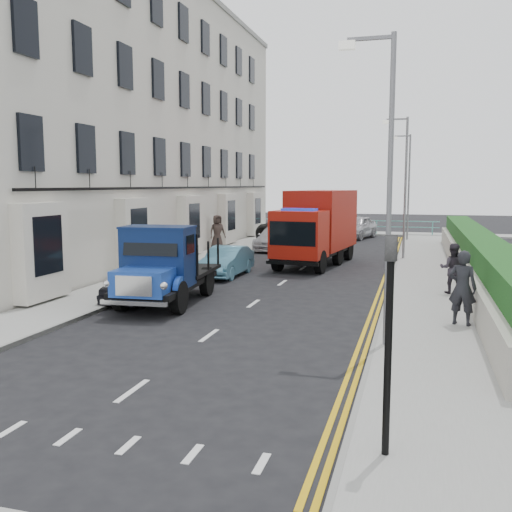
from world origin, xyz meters
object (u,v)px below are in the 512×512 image
red_lorry (317,225)px  parked_car_front (144,282)px  lamp_far (407,181)px  lamp_near (384,173)px  pedestrian_east_near (462,288)px  bedford_lorry (160,270)px  lamp_mid (403,180)px

red_lorry → parked_car_front: (-4.01, -9.83, -1.24)m
lamp_far → parked_car_front: size_ratio=1.94×
lamp_near → pedestrian_east_near: (1.92, 2.40, -2.90)m
bedford_lorry → parked_car_front: (-0.96, 0.73, -0.52)m
pedestrian_east_near → lamp_far: bearing=-67.6°
bedford_lorry → parked_car_front: 1.31m
lamp_near → parked_car_front: lamp_near is taller
parked_car_front → pedestrian_east_near: 9.78m
lamp_near → pedestrian_east_near: lamp_near is taller
lamp_near → lamp_mid: bearing=90.0°
lamp_near → red_lorry: 14.08m
lamp_mid → parked_car_front: size_ratio=1.94×
lamp_near → parked_car_front: bearing=155.3°
lamp_far → bedford_lorry: size_ratio=1.31×
lamp_near → bedford_lorry: 7.92m
lamp_far → red_lorry: size_ratio=1.02×
lamp_near → lamp_far: (0.00, 26.00, 0.00)m
red_lorry → parked_car_front: 10.69m
lamp_mid → lamp_far: bearing=90.0°
lamp_mid → lamp_far: same height
lamp_mid → pedestrian_east_near: bearing=-82.0°
red_lorry → bedford_lorry: bearing=-98.9°
lamp_near → pedestrian_east_near: bearing=51.3°
bedford_lorry → parked_car_front: size_ratio=1.48×
parked_car_front → pedestrian_east_near: bearing=-2.5°
lamp_far → pedestrian_east_near: bearing=-85.3°
lamp_near → parked_car_front: 9.20m
red_lorry → parked_car_front: red_lorry is taller
red_lorry → lamp_far: bearing=80.6°
red_lorry → pedestrian_east_near: size_ratio=3.51×
red_lorry → pedestrian_east_near: bearing=-55.4°
lamp_far → bedford_lorry: bearing=-106.4°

